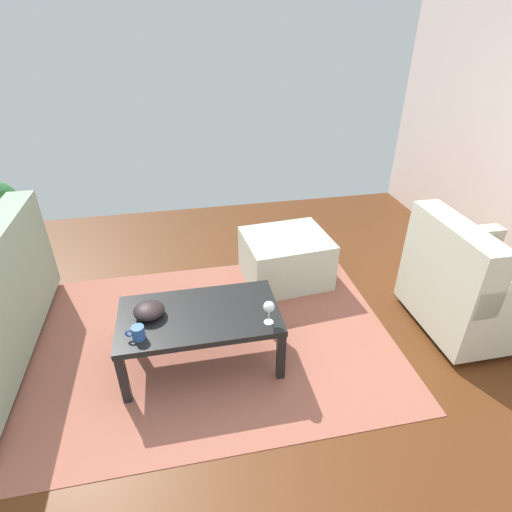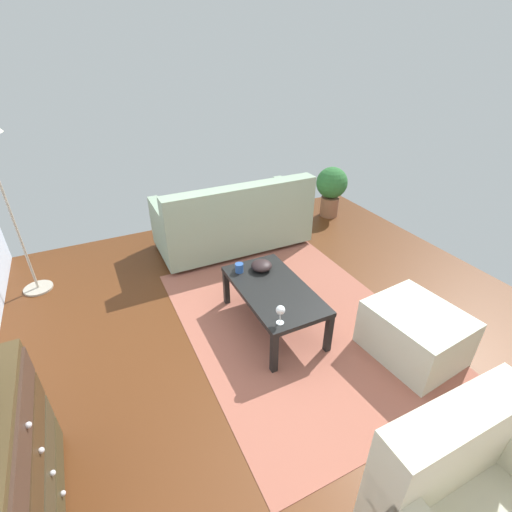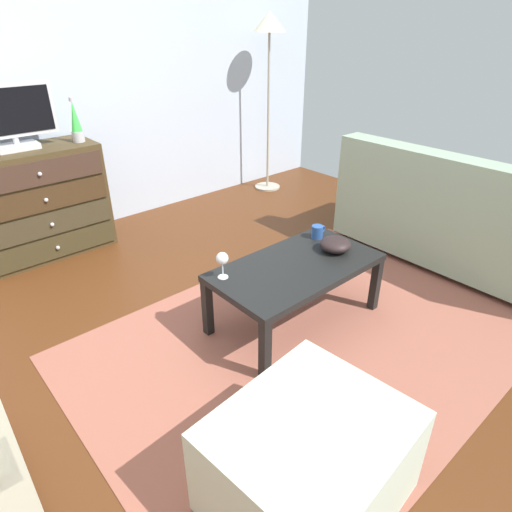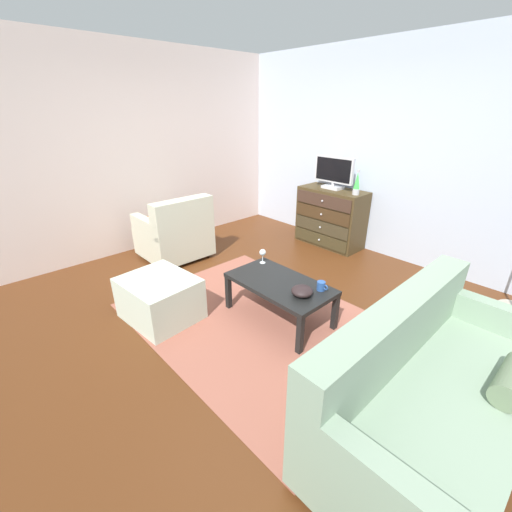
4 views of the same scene
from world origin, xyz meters
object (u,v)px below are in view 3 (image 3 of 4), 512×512
object	(u,v)px
ottoman	(309,462)
wine_glass	(222,259)
coffee_table	(296,271)
bowl_decorative	(335,244)
mug	(318,232)
tv	(10,116)
dresser	(38,203)
standing_lamp	(269,40)
couch_large	(460,219)
lava_lamp	(76,122)

from	to	relation	value
ottoman	wine_glass	bearing A→B (deg)	69.17
coffee_table	bowl_decorative	size ratio (longest dim) A/B	5.29
coffee_table	mug	distance (m)	0.41
tv	bowl_decorative	bearing A→B (deg)	-60.06
dresser	mug	bearing A→B (deg)	-56.60
dresser	tv	bearing A→B (deg)	146.05
standing_lamp	mug	bearing A→B (deg)	-123.98
wine_glass	tv	bearing A→B (deg)	103.89
mug	couch_large	world-z (taller)	couch_large
wine_glass	ottoman	distance (m)	1.14
lava_lamp	standing_lamp	bearing A→B (deg)	-0.14
couch_large	coffee_table	bearing A→B (deg)	169.99
mug	coffee_table	bearing A→B (deg)	-156.15
dresser	standing_lamp	size ratio (longest dim) A/B	0.56
tv	standing_lamp	world-z (taller)	standing_lamp
wine_glass	standing_lamp	world-z (taller)	standing_lamp
tv	ottoman	bearing A→B (deg)	-88.72
tv	wine_glass	world-z (taller)	tv
lava_lamp	ottoman	size ratio (longest dim) A/B	0.47
bowl_decorative	couch_large	distance (m)	1.23
couch_large	standing_lamp	xyz separation A→B (m)	(0.05, 2.20, 1.16)
wine_glass	couch_large	bearing A→B (deg)	-12.83
standing_lamp	bowl_decorative	bearing A→B (deg)	-122.46
standing_lamp	ottoman	bearing A→B (deg)	-130.35
lava_lamp	mug	bearing A→B (deg)	-65.50
dresser	lava_lamp	bearing A→B (deg)	-6.38
wine_glass	mug	size ratio (longest dim) A/B	1.38
lava_lamp	coffee_table	world-z (taller)	lava_lamp
dresser	lava_lamp	size ratio (longest dim) A/B	2.97
bowl_decorative	standing_lamp	size ratio (longest dim) A/B	0.11
dresser	bowl_decorative	xyz separation A→B (m)	(1.14, -2.02, 0.03)
standing_lamp	coffee_table	bearing A→B (deg)	-128.89
lava_lamp	coffee_table	size ratio (longest dim) A/B	0.32
ottoman	dresser	bearing A→B (deg)	90.57
bowl_decorative	ottoman	size ratio (longest dim) A/B	0.28
ottoman	coffee_table	bearing A→B (deg)	46.56
dresser	lava_lamp	world-z (taller)	lava_lamp
dresser	coffee_table	world-z (taller)	dresser
standing_lamp	lava_lamp	bearing A→B (deg)	179.86
dresser	bowl_decorative	world-z (taller)	dresser
bowl_decorative	mug	bearing A→B (deg)	73.40
tv	couch_large	xyz separation A→B (m)	(2.38, -2.27, -0.74)
dresser	ottoman	distance (m)	2.84
wine_glass	couch_large	xyz separation A→B (m)	(1.93, -0.44, -0.18)
tv	coffee_table	distance (m)	2.30
ottoman	standing_lamp	bearing A→B (deg)	49.65
lava_lamp	bowl_decorative	bearing A→B (deg)	-69.19
tv	lava_lamp	distance (m)	0.44
couch_large	lava_lamp	bearing A→B (deg)	131.59
ottoman	mug	bearing A→B (deg)	40.86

